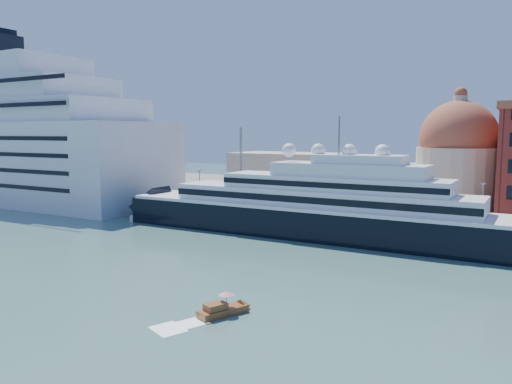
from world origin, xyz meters
The scene contains 9 objects.
ground centered at (0.00, 0.00, 0.00)m, with size 400.00×400.00×0.00m, color #396261.
quay centered at (0.00, 34.00, 1.25)m, with size 180.00×10.00×2.50m, color gray.
land centered at (0.00, 75.00, 1.00)m, with size 260.00×72.00×2.00m, color slate.
quay_fence centered at (0.00, 29.50, 3.10)m, with size 180.00×0.10×1.20m, color slate.
superyacht centered at (-1.54, 23.00, 4.49)m, with size 87.03×12.06×26.01m.
service_barge centered at (-33.71, 20.46, 0.71)m, with size 11.60×6.37×2.48m.
water_taxi centered at (9.98, -19.68, 0.63)m, with size 3.85×5.81×2.63m.
church centered at (6.39, 57.72, 10.91)m, with size 66.00×18.00×25.50m.
lamp_posts centered at (-12.67, 32.27, 9.84)m, with size 120.80×2.40×18.00m.
Camera 1 is at (38.45, -62.04, 19.16)m, focal length 35.00 mm.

